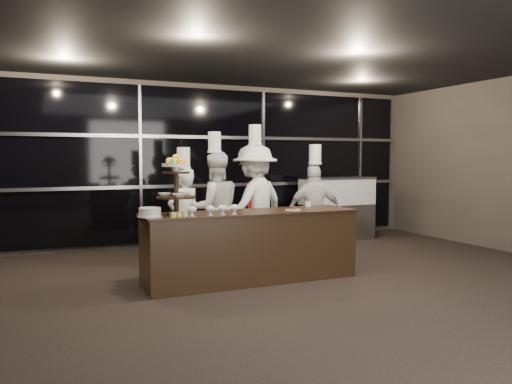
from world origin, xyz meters
name	(u,v)px	position (x,y,z in m)	size (l,w,h in m)	color
room	(362,170)	(0.00, 0.00, 1.50)	(10.00, 10.00, 10.00)	black
window_wall	(205,164)	(0.00, 4.94, 1.50)	(8.60, 0.10, 2.80)	black
buffet_counter	(251,246)	(-0.34, 1.92, 0.47)	(2.84, 0.74, 0.92)	black
display_stand	(176,181)	(-1.34, 1.92, 1.34)	(0.48, 0.48, 0.74)	black
compotes	(215,209)	(-0.92, 1.70, 1.00)	(0.65, 0.11, 0.12)	silver
layer_cake	(150,212)	(-1.68, 1.87, 0.97)	(0.30, 0.30, 0.11)	white
pastry_squares	(179,214)	(-1.36, 1.76, 0.95)	(0.20, 0.13, 0.05)	#DED36C
small_plate	(293,209)	(0.22, 1.82, 0.94)	(0.20, 0.20, 0.05)	white
chef_cup	(308,204)	(0.65, 2.17, 0.96)	(0.08, 0.08, 0.07)	white
display_case	(337,205)	(2.53, 4.30, 0.69)	(1.44, 0.63, 1.24)	#A5A5AA
chef_a	(184,216)	(-0.93, 3.05, 0.77)	(0.62, 0.51, 1.77)	white
chef_b	(215,208)	(-0.45, 3.05, 0.87)	(0.86, 0.68, 2.00)	silver
chef_c	(255,203)	(0.17, 2.96, 0.92)	(1.35, 1.13, 2.12)	white
chef_d	(315,211)	(1.09, 2.73, 0.78)	(0.96, 0.62, 1.83)	silver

